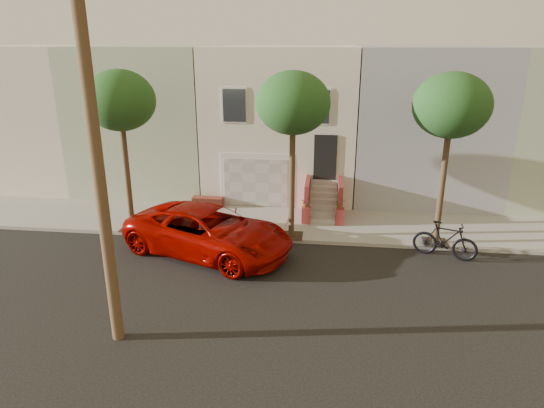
# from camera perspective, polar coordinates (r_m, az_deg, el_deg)

# --- Properties ---
(ground) EXTENTS (90.00, 90.00, 0.00)m
(ground) POSITION_cam_1_polar(r_m,az_deg,el_deg) (15.56, -2.62, -9.65)
(ground) COLOR black
(ground) RESTS_ON ground
(sidewalk) EXTENTS (40.00, 3.70, 0.15)m
(sidewalk) POSITION_cam_1_polar(r_m,az_deg,el_deg) (20.33, -0.18, -2.27)
(sidewalk) COLOR #9A988C
(sidewalk) RESTS_ON ground
(house_row) EXTENTS (33.10, 11.70, 7.00)m
(house_row) POSITION_cam_1_polar(r_m,az_deg,el_deg) (25.04, 1.47, 10.26)
(house_row) COLOR beige
(house_row) RESTS_ON sidewalk
(tree_left) EXTENTS (2.70, 2.57, 6.30)m
(tree_left) POSITION_cam_1_polar(r_m,az_deg,el_deg) (19.16, -17.67, 11.55)
(tree_left) COLOR #2D2116
(tree_left) RESTS_ON sidewalk
(tree_mid) EXTENTS (2.70, 2.57, 6.30)m
(tree_mid) POSITION_cam_1_polar(r_m,az_deg,el_deg) (17.54, 2.52, 11.79)
(tree_mid) COLOR #2D2116
(tree_mid) RESTS_ON sidewalk
(tree_right) EXTENTS (2.70, 2.57, 6.30)m
(tree_right) POSITION_cam_1_polar(r_m,az_deg,el_deg) (17.98, 20.60, 10.80)
(tree_right) COLOR #2D2116
(tree_right) RESTS_ON sidewalk
(pickup_truck) EXTENTS (6.85, 4.89, 1.73)m
(pickup_truck) POSITION_cam_1_polar(r_m,az_deg,el_deg) (17.53, -7.55, -3.25)
(pickup_truck) COLOR #980500
(pickup_truck) RESTS_ON ground
(motorcycle) EXTENTS (2.33, 1.36, 1.35)m
(motorcycle) POSITION_cam_1_polar(r_m,az_deg,el_deg) (18.21, 19.92, -4.05)
(motorcycle) COLOR black
(motorcycle) RESTS_ON ground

